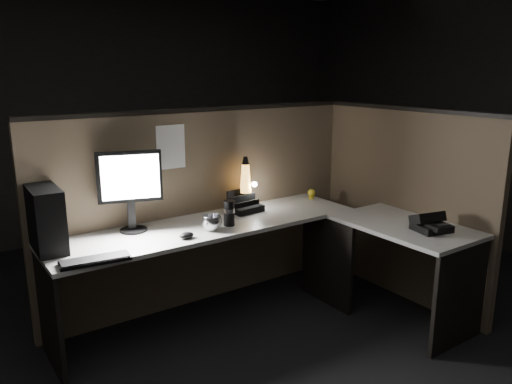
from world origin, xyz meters
TOP-DOWN VIEW (x-y plane):
  - floor at (0.00, 0.00)m, footprint 6.00×6.00m
  - room_shell at (0.00, 0.00)m, footprint 6.00×6.00m
  - partition_back at (0.00, 0.93)m, footprint 2.66×0.06m
  - partition_right at (1.33, 0.10)m, footprint 0.06×1.66m
  - desk at (0.18, 0.25)m, footprint 2.60×1.60m
  - pc_tower at (-1.22, 0.71)m, footprint 0.18×0.38m
  - monitor at (-0.66, 0.77)m, footprint 0.42×0.19m
  - keyboard at (-1.05, 0.35)m, footprint 0.41×0.18m
  - mouse at (-0.43, 0.42)m, footprint 0.11×0.08m
  - clip_lamp at (0.35, 0.82)m, footprint 0.04×0.17m
  - organizer at (0.24, 0.75)m, footprint 0.26×0.24m
  - lava_lamp at (0.29, 0.80)m, footprint 0.11×0.11m
  - travel_mug at (-0.05, 0.49)m, footprint 0.08×0.08m
  - steel_mug at (-0.21, 0.47)m, footprint 0.17×0.17m
  - figurine at (0.92, 0.73)m, footprint 0.06×0.06m
  - pinned_paper at (-0.29, 0.90)m, footprint 0.22×0.00m
  - desk_phone at (1.02, -0.39)m, footprint 0.26×0.26m

SIDE VIEW (x-z plane):
  - floor at x=0.00m, z-range 0.00..0.00m
  - desk at x=0.18m, z-range 0.22..0.95m
  - keyboard at x=-1.05m, z-range 0.73..0.75m
  - partition_back at x=0.00m, z-range 0.00..1.50m
  - partition_right at x=1.33m, z-range 0.00..1.50m
  - mouse at x=-0.43m, z-range 0.73..0.77m
  - organizer at x=0.24m, z-range 0.68..0.86m
  - desk_phone at x=1.02m, z-range 0.71..0.85m
  - steel_mug at x=-0.21m, z-range 0.73..0.84m
  - figurine at x=0.92m, z-range 0.75..0.81m
  - travel_mug at x=-0.05m, z-range 0.73..0.91m
  - clip_lamp at x=0.35m, z-range 0.75..0.97m
  - lava_lamp at x=0.29m, z-range 0.69..1.11m
  - pc_tower at x=-1.22m, z-range 0.73..1.12m
  - monitor at x=-0.66m, z-range 0.79..1.34m
  - pinned_paper at x=-0.29m, z-range 1.10..1.42m
  - room_shell at x=0.00m, z-range -1.38..4.62m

